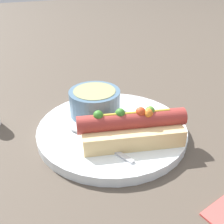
% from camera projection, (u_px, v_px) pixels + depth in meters
% --- Properties ---
extents(ground_plane, '(4.00, 4.00, 0.00)m').
position_uv_depth(ground_plane, '(112.00, 133.00, 0.49)').
color(ground_plane, '#4C4238').
extents(dinner_plate, '(0.27, 0.27, 0.02)m').
position_uv_depth(dinner_plate, '(112.00, 130.00, 0.49)').
color(dinner_plate, white).
rests_on(dinner_plate, ground_plane).
extents(hot_dog, '(0.18, 0.11, 0.06)m').
position_uv_depth(hot_dog, '(131.00, 128.00, 0.43)').
color(hot_dog, '#E5C17F').
rests_on(hot_dog, dinner_plate).
extents(soup_bowl, '(0.10, 0.10, 0.05)m').
position_uv_depth(soup_bowl, '(95.00, 101.00, 0.51)').
color(soup_bowl, slate).
rests_on(soup_bowl, dinner_plate).
extents(spoon, '(0.06, 0.15, 0.01)m').
position_uv_depth(spoon, '(86.00, 133.00, 0.45)').
color(spoon, '#B7B7BC').
rests_on(spoon, dinner_plate).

